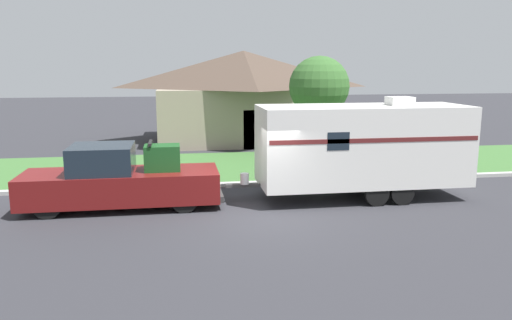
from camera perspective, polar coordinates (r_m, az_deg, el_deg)
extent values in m
plane|color=#2D2D33|center=(15.08, 0.48, -6.29)|extent=(120.00, 120.00, 0.00)
cube|color=#ADADA8|center=(18.64, -1.43, -2.74)|extent=(80.00, 0.30, 0.14)
cube|color=#3D6B33|center=(22.19, -2.69, -0.71)|extent=(80.00, 7.00, 0.03)
cube|color=gray|center=(30.10, -1.42, 5.32)|extent=(10.01, 7.29, 3.15)
pyramid|color=#4C3D33|center=(29.97, -1.44, 10.35)|extent=(10.82, 7.87, 2.14)
cube|color=#4C3828|center=(26.60, -0.38, 3.47)|extent=(1.00, 0.06, 2.10)
cylinder|color=black|center=(15.86, -22.76, -4.71)|extent=(0.84, 0.28, 0.84)
cylinder|color=black|center=(17.44, -21.49, -3.27)|extent=(0.84, 0.28, 0.84)
cylinder|color=black|center=(15.39, -8.19, -4.42)|extent=(0.84, 0.28, 0.84)
cylinder|color=black|center=(17.02, -8.29, -2.95)|extent=(0.84, 0.28, 0.84)
cube|color=maroon|center=(16.41, -19.27, -2.97)|extent=(3.63, 2.04, 0.93)
cube|color=#19232D|center=(16.12, -17.18, 0.14)|extent=(1.89, 1.87, 0.84)
cube|color=maroon|center=(16.13, -8.68, -2.71)|extent=(2.40, 2.04, 0.93)
cube|color=#333333|center=(16.27, -4.20, -3.76)|extent=(0.12, 1.83, 0.20)
cube|color=#194C1E|center=(15.96, -10.66, 0.26)|extent=(1.10, 0.86, 0.80)
cube|color=black|center=(15.90, -11.99, 1.92)|extent=(0.10, 0.94, 0.08)
cylinder|color=black|center=(16.40, 13.63, -3.78)|extent=(0.78, 0.22, 0.78)
cylinder|color=black|center=(18.35, 11.05, -2.14)|extent=(0.78, 0.22, 0.78)
cylinder|color=black|center=(16.74, 16.34, -3.62)|extent=(0.78, 0.22, 0.78)
cylinder|color=black|center=(18.66, 13.53, -2.02)|extent=(0.78, 0.22, 0.78)
cube|color=silver|center=(17.05, 12.06, 1.72)|extent=(6.93, 2.44, 2.61)
cube|color=#5B1E1E|center=(15.87, 13.69, 2.19)|extent=(6.79, 0.01, 0.14)
cube|color=#383838|center=(16.30, -1.52, -2.95)|extent=(1.16, 0.12, 0.10)
cylinder|color=silver|center=(16.25, -1.32, -2.15)|extent=(0.28, 0.28, 0.36)
cube|color=silver|center=(17.38, 16.12, 6.50)|extent=(0.80, 0.68, 0.28)
cube|color=#19232D|center=(15.44, 9.41, 2.12)|extent=(0.70, 0.01, 0.56)
cylinder|color=brown|center=(19.86, 6.34, -0.61)|extent=(0.09, 0.09, 1.06)
cube|color=#B2B2B2|center=(19.74, 6.38, 1.22)|extent=(0.48, 0.20, 0.22)
cylinder|color=brown|center=(23.18, 7.09, 2.77)|extent=(0.24, 0.24, 2.47)
sphere|color=#38662D|center=(22.98, 7.22, 8.35)|extent=(2.74, 2.74, 2.74)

